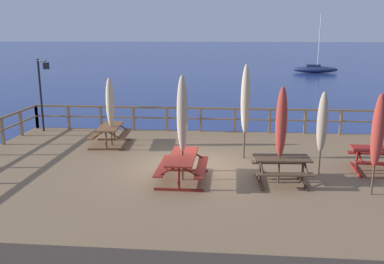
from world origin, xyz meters
TOP-DOWN VIEW (x-y plane):
  - ground_plane at (0.00, 0.00)m, footprint 600.00×600.00m
  - wooden_deck at (0.00, 0.00)m, footprint 15.47×10.54m
  - railing_waterside_far at (-0.00, 5.12)m, footprint 15.27×0.10m
  - picnic_table_front_left at (-0.10, -1.22)m, footprint 1.42×2.06m
  - picnic_table_mid_centre at (-3.36, 2.51)m, footprint 1.52×1.92m
  - picnic_table_mid_left at (2.78, -1.13)m, footprint 1.69×1.51m
  - patio_umbrella_short_front at (-0.10, -1.17)m, footprint 0.32×0.32m
  - patio_umbrella_tall_back_left at (-3.29, 2.46)m, footprint 0.32×0.32m
  - patio_umbrella_short_back at (2.70, -1.18)m, footprint 0.32×0.32m
  - patio_umbrella_short_mid at (4.04, -0.27)m, footprint 0.32×0.32m
  - patio_umbrella_tall_back_right at (1.78, 1.21)m, footprint 0.32×0.32m
  - patio_umbrella_tall_mid_left at (5.10, -1.86)m, footprint 0.32×0.32m
  - lamp_post_hooked at (-6.86, 4.47)m, footprint 0.62×0.41m
  - sailboat_distant at (12.75, 44.09)m, footprint 6.03×1.80m

SIDE VIEW (x-z plane):
  - ground_plane at x=0.00m, z-range 0.00..0.00m
  - wooden_deck at x=0.00m, z-range 0.00..0.79m
  - sailboat_distant at x=12.75m, z-range -3.35..4.37m
  - picnic_table_mid_left at x=2.78m, z-range 0.95..1.73m
  - picnic_table_mid_centre at x=-3.36m, z-range 0.96..1.73m
  - picnic_table_front_left at x=-0.10m, z-range 0.96..1.74m
  - railing_waterside_far at x=0.00m, z-range 0.98..2.07m
  - patio_umbrella_short_mid at x=4.04m, z-range 1.14..3.71m
  - patio_umbrella_tall_back_left at x=-3.29m, z-range 1.15..3.79m
  - patio_umbrella_tall_mid_left at x=5.10m, z-range 1.17..3.93m
  - patio_umbrella_short_back at x=2.70m, z-range 1.17..4.00m
  - patio_umbrella_short_front at x=-0.10m, z-range 1.21..4.33m
  - patio_umbrella_tall_back_right at x=1.78m, z-range 1.23..4.49m
  - lamp_post_hooked at x=-6.86m, z-range 1.30..4.50m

